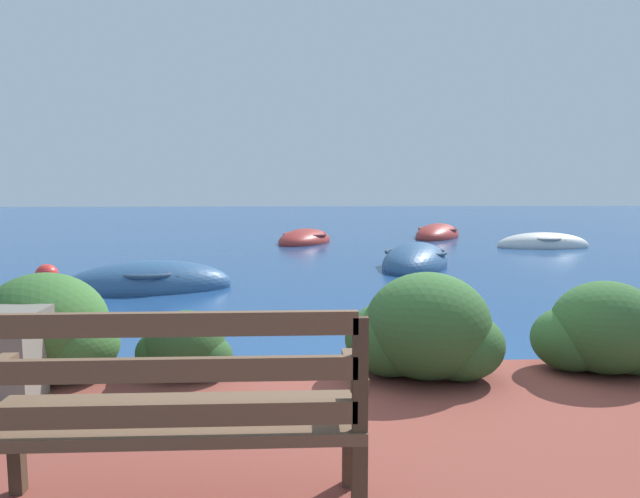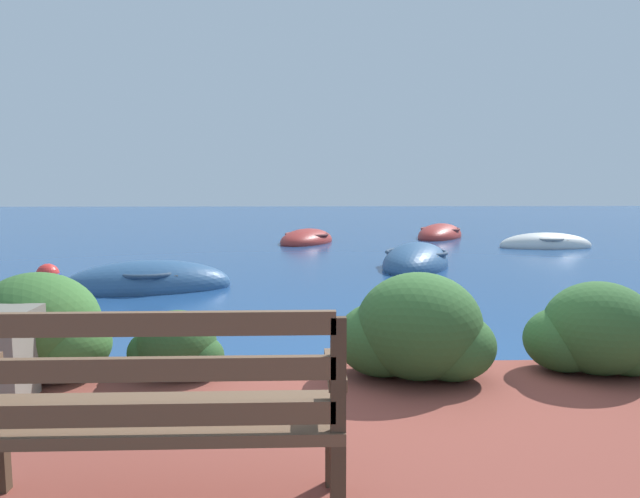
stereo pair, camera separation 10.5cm
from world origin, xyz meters
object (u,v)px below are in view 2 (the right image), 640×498
object	(u,v)px
rowboat_far	(545,245)
rowboat_outer	(307,241)
rowboat_distant	(440,235)
rowboat_mid	(416,263)
park_bench	(151,409)
rowboat_nearest	(148,285)
mooring_buoy	(48,275)

from	to	relation	value
rowboat_far	rowboat_outer	size ratio (longest dim) A/B	0.91
rowboat_distant	rowboat_mid	bearing A→B (deg)	-171.13
rowboat_mid	rowboat_outer	world-z (taller)	rowboat_mid
park_bench	rowboat_nearest	distance (m)	6.85
park_bench	rowboat_nearest	xyz separation A→B (m)	(-1.76, 6.59, -0.64)
park_bench	mooring_buoy	xyz separation A→B (m)	(-3.79, 7.71, -0.64)
park_bench	mooring_buoy	world-z (taller)	park_bench
rowboat_nearest	rowboat_distant	xyz separation A→B (m)	(6.75, 8.74, -0.00)
rowboat_mid	rowboat_distant	size ratio (longest dim) A/B	0.96
park_bench	rowboat_far	xyz separation A→B (m)	(7.03, 12.33, -0.65)
rowboat_mid	rowboat_distant	xyz separation A→B (m)	(2.06, 6.40, -0.01)
rowboat_nearest	rowboat_far	size ratio (longest dim) A/B	1.13
rowboat_nearest	rowboat_outer	bearing A→B (deg)	56.59
rowboat_mid	mooring_buoy	world-z (taller)	rowboat_mid
park_bench	rowboat_far	bearing A→B (deg)	59.72
park_bench	rowboat_distant	size ratio (longest dim) A/B	0.52
rowboat_nearest	mooring_buoy	xyz separation A→B (m)	(-2.03, 1.12, -0.00)
rowboat_nearest	rowboat_mid	bearing A→B (deg)	12.75
park_bench	mooring_buoy	distance (m)	8.62
rowboat_mid	rowboat_far	xyz separation A→B (m)	(4.10, 3.40, -0.01)
rowboat_mid	rowboat_outer	xyz separation A→B (m)	(-2.13, 4.87, -0.01)
rowboat_outer	mooring_buoy	bearing A→B (deg)	167.06
rowboat_nearest	rowboat_outer	world-z (taller)	rowboat_nearest
park_bench	rowboat_far	world-z (taller)	park_bench
rowboat_nearest	mooring_buoy	world-z (taller)	rowboat_nearest
rowboat_distant	mooring_buoy	xyz separation A→B (m)	(-8.78, -7.62, 0.00)
rowboat_far	mooring_buoy	world-z (taller)	rowboat_far
rowboat_outer	rowboat_far	bearing A→B (deg)	-79.24
rowboat_mid	rowboat_distant	bearing A→B (deg)	-176.52
park_bench	rowboat_nearest	size ratio (longest dim) A/B	0.58
rowboat_far	rowboat_outer	distance (m)	6.40
rowboat_nearest	rowboat_distant	world-z (taller)	rowboat_nearest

